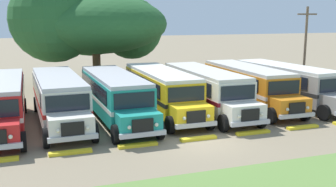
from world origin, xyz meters
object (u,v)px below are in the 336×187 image
object	(u,v)px
utility_pole	(305,48)
parked_bus_slot_6	(287,82)
parked_bus_slot_2	(115,94)
parked_bus_slot_1	(59,96)
parked_bus_slot_5	(248,84)
broad_shade_tree	(90,21)
parked_bus_slot_3	(162,89)
parked_bus_slot_0	(0,101)
parked_bus_slot_4	(206,88)

from	to	relation	value
utility_pole	parked_bus_slot_6	bearing A→B (deg)	-143.58
parked_bus_slot_2	parked_bus_slot_6	xyz separation A→B (m)	(12.91, 0.32, 0.00)
parked_bus_slot_1	parked_bus_slot_5	distance (m)	13.20
parked_bus_slot_5	utility_pole	bearing A→B (deg)	109.38
parked_bus_slot_1	utility_pole	distance (m)	19.87
parked_bus_slot_2	broad_shade_tree	bearing A→B (deg)	176.06
parked_bus_slot_3	parked_bus_slot_5	size ratio (longest dim) A/B	1.00
parked_bus_slot_0	parked_bus_slot_6	world-z (taller)	same
parked_bus_slot_3	parked_bus_slot_1	bearing A→B (deg)	-88.33
parked_bus_slot_2	parked_bus_slot_5	xyz separation A→B (m)	(9.85, 0.65, 0.00)
parked_bus_slot_1	parked_bus_slot_2	size ratio (longest dim) A/B	1.00
parked_bus_slot_0	parked_bus_slot_4	xyz separation A→B (m)	(12.90, -0.15, 0.00)
parked_bus_slot_2	parked_bus_slot_3	distance (m)	3.40
parked_bus_slot_2	parked_bus_slot_3	world-z (taller)	same
broad_shade_tree	parked_bus_slot_6	bearing A→B (deg)	-45.61
parked_bus_slot_2	parked_bus_slot_0	bearing A→B (deg)	-93.71
parked_bus_slot_3	broad_shade_tree	xyz separation A→B (m)	(-2.77, 12.22, 4.38)
broad_shade_tree	parked_bus_slot_4	bearing A→B (deg)	-66.01
parked_bus_slot_0	parked_bus_slot_2	world-z (taller)	same
parked_bus_slot_0	parked_bus_slot_4	bearing A→B (deg)	89.55
parked_bus_slot_0	parked_bus_slot_3	bearing A→B (deg)	92.93
parked_bus_slot_1	utility_pole	xyz separation A→B (m)	(19.61, 2.27, 2.23)
parked_bus_slot_3	parked_bus_slot_5	bearing A→B (deg)	89.18
parked_bus_slot_5	utility_pole	distance (m)	7.12
parked_bus_slot_1	parked_bus_slot_6	world-z (taller)	same
parked_bus_slot_4	parked_bus_slot_5	size ratio (longest dim) A/B	1.00
parked_bus_slot_3	utility_pole	xyz separation A→B (m)	(12.94, 2.06, 2.23)
parked_bus_slot_0	parked_bus_slot_1	size ratio (longest dim) A/B	1.00
parked_bus_slot_4	utility_pole	size ratio (longest dim) A/B	1.52
parked_bus_slot_0	broad_shade_tree	distance (m)	15.23
parked_bus_slot_4	broad_shade_tree	world-z (taller)	broad_shade_tree
parked_bus_slot_4	utility_pole	distance (m)	10.59
parked_bus_slot_0	broad_shade_tree	size ratio (longest dim) A/B	0.78
parked_bus_slot_3	parked_bus_slot_2	bearing A→B (deg)	-77.76
parked_bus_slot_1	utility_pole	bearing A→B (deg)	94.91
parked_bus_slot_0	parked_bus_slot_1	xyz separation A→B (m)	(3.28, 0.26, 0.00)
parked_bus_slot_1	parked_bus_slot_6	distance (m)	16.26
parked_bus_slot_5	broad_shade_tree	xyz separation A→B (m)	(-9.30, 12.30, 4.38)
parked_bus_slot_5	utility_pole	size ratio (longest dim) A/B	1.52
parked_bus_slot_3	broad_shade_tree	world-z (taller)	broad_shade_tree
parked_bus_slot_1	parked_bus_slot_5	bearing A→B (deg)	88.88
parked_bus_slot_1	parked_bus_slot_3	world-z (taller)	same
parked_bus_slot_2	broad_shade_tree	size ratio (longest dim) A/B	0.78
parked_bus_slot_4	broad_shade_tree	bearing A→B (deg)	-156.27
parked_bus_slot_0	utility_pole	xyz separation A→B (m)	(22.89, 2.54, 2.23)
parked_bus_slot_0	parked_bus_slot_4	world-z (taller)	same
parked_bus_slot_5	broad_shade_tree	bearing A→B (deg)	-141.97
parked_bus_slot_3	parked_bus_slot_6	bearing A→B (deg)	87.41
parked_bus_slot_3	parked_bus_slot_4	size ratio (longest dim) A/B	1.00
parked_bus_slot_3	parked_bus_slot_6	world-z (taller)	same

